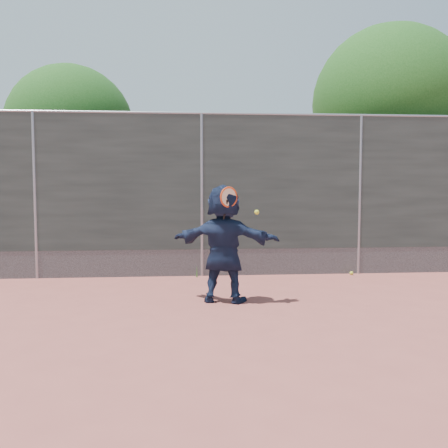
{
  "coord_description": "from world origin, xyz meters",
  "views": [
    {
      "loc": [
        -0.37,
        -5.73,
        1.68
      ],
      "look_at": [
        0.23,
        1.39,
        1.13
      ],
      "focal_mm": 40.0,
      "sensor_mm": 36.0,
      "label": 1
    }
  ],
  "objects": [
    {
      "name": "ground",
      "position": [
        0.0,
        0.0,
        0.0
      ],
      "size": [
        80.0,
        80.0,
        0.0
      ],
      "primitive_type": "plane",
      "color": "#9E4C42",
      "rests_on": "ground"
    },
    {
      "name": "player",
      "position": [
        0.23,
        1.39,
        0.85
      ],
      "size": [
        1.65,
        0.94,
        1.7
      ],
      "primitive_type": "imported",
      "rotation": [
        0.0,
        0.0,
        2.85
      ],
      "color": "#16213C",
      "rests_on": "ground"
    },
    {
      "name": "ball_ground",
      "position": [
        2.82,
        3.35,
        0.03
      ],
      "size": [
        0.07,
        0.07,
        0.07
      ],
      "primitive_type": "sphere",
      "color": "gold",
      "rests_on": "ground"
    },
    {
      "name": "fence",
      "position": [
        -0.0,
        3.5,
        1.58
      ],
      "size": [
        20.0,
        0.06,
        3.03
      ],
      "color": "#38423D",
      "rests_on": "ground"
    },
    {
      "name": "swing_action",
      "position": [
        0.32,
        1.19,
        1.48
      ],
      "size": [
        0.56,
        0.17,
        0.51
      ],
      "color": "red",
      "rests_on": "ground"
    },
    {
      "name": "tree_right",
      "position": [
        4.68,
        5.75,
        3.49
      ],
      "size": [
        3.78,
        3.6,
        5.39
      ],
      "color": "#382314",
      "rests_on": "ground"
    },
    {
      "name": "tree_left",
      "position": [
        -2.85,
        6.55,
        2.94
      ],
      "size": [
        3.15,
        3.0,
        4.53
      ],
      "color": "#382314",
      "rests_on": "ground"
    },
    {
      "name": "weed_clump",
      "position": [
        0.29,
        3.38,
        0.13
      ],
      "size": [
        0.68,
        0.07,
        0.3
      ],
      "color": "#387226",
      "rests_on": "ground"
    }
  ]
}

